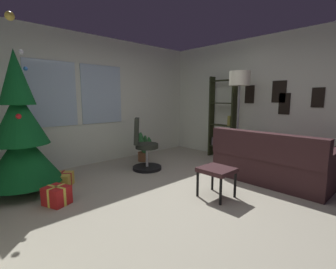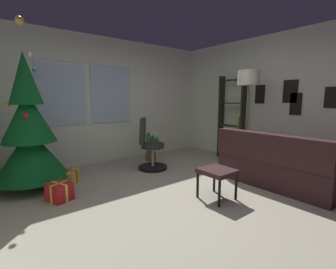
{
  "view_description": "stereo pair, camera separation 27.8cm",
  "coord_description": "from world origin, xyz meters",
  "px_view_note": "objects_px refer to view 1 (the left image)",
  "views": [
    {
      "loc": [
        -2.38,
        -2.18,
        1.38
      ],
      "look_at": [
        -0.15,
        0.18,
        0.88
      ],
      "focal_mm": 25.54,
      "sensor_mm": 36.0,
      "label": 1
    },
    {
      "loc": [
        -2.17,
        -2.36,
        1.38
      ],
      "look_at": [
        -0.15,
        0.18,
        0.88
      ],
      "focal_mm": 25.54,
      "sensor_mm": 36.0,
      "label": 2
    }
  ],
  "objects_px": {
    "gift_box_green": "(41,172)",
    "holiday_tree": "(21,136)",
    "couch": "(283,163)",
    "gift_box_blue": "(42,173)",
    "floor_lamp": "(240,84)",
    "bookshelf": "(222,123)",
    "gift_box_gold": "(61,180)",
    "potted_plant": "(144,148)",
    "gift_box_red": "(57,196)",
    "office_chair": "(144,150)",
    "footstool": "(217,172)"
  },
  "relations": [
    {
      "from": "couch",
      "to": "potted_plant",
      "type": "relative_size",
      "value": 2.74
    },
    {
      "from": "office_chair",
      "to": "floor_lamp",
      "type": "xyz_separation_m",
      "value": [
        1.59,
        -1.07,
        1.27
      ]
    },
    {
      "from": "footstool",
      "to": "gift_box_blue",
      "type": "height_order",
      "value": "footstool"
    },
    {
      "from": "gift_box_green",
      "to": "holiday_tree",
      "type": "bearing_deg",
      "value": -123.58
    },
    {
      "from": "gift_box_green",
      "to": "potted_plant",
      "type": "relative_size",
      "value": 0.53
    },
    {
      "from": "couch",
      "to": "gift_box_blue",
      "type": "distance_m",
      "value": 4.18
    },
    {
      "from": "couch",
      "to": "floor_lamp",
      "type": "relative_size",
      "value": 0.93
    },
    {
      "from": "gift_box_red",
      "to": "potted_plant",
      "type": "height_order",
      "value": "potted_plant"
    },
    {
      "from": "couch",
      "to": "gift_box_gold",
      "type": "xyz_separation_m",
      "value": [
        -2.88,
        2.27,
        -0.19
      ]
    },
    {
      "from": "holiday_tree",
      "to": "gift_box_gold",
      "type": "height_order",
      "value": "holiday_tree"
    },
    {
      "from": "gift_box_gold",
      "to": "gift_box_blue",
      "type": "height_order",
      "value": "gift_box_gold"
    },
    {
      "from": "gift_box_red",
      "to": "office_chair",
      "type": "distance_m",
      "value": 1.86
    },
    {
      "from": "potted_plant",
      "to": "holiday_tree",
      "type": "bearing_deg",
      "value": -174.8
    },
    {
      "from": "potted_plant",
      "to": "gift_box_green",
      "type": "bearing_deg",
      "value": 170.75
    },
    {
      "from": "bookshelf",
      "to": "office_chair",
      "type": "bearing_deg",
      "value": 166.18
    },
    {
      "from": "footstool",
      "to": "potted_plant",
      "type": "relative_size",
      "value": 0.68
    },
    {
      "from": "gift_box_red",
      "to": "bookshelf",
      "type": "relative_size",
      "value": 0.2
    },
    {
      "from": "couch",
      "to": "gift_box_gold",
      "type": "relative_size",
      "value": 3.92
    },
    {
      "from": "floor_lamp",
      "to": "bookshelf",
      "type": "bearing_deg",
      "value": 60.4
    },
    {
      "from": "gift_box_red",
      "to": "holiday_tree",
      "type": "bearing_deg",
      "value": 104.41
    },
    {
      "from": "holiday_tree",
      "to": "gift_box_red",
      "type": "xyz_separation_m",
      "value": [
        0.19,
        -0.75,
        -0.72
      ]
    },
    {
      "from": "holiday_tree",
      "to": "potted_plant",
      "type": "bearing_deg",
      "value": 5.2
    },
    {
      "from": "footstool",
      "to": "bookshelf",
      "type": "height_order",
      "value": "bookshelf"
    },
    {
      "from": "floor_lamp",
      "to": "potted_plant",
      "type": "relative_size",
      "value": 2.93
    },
    {
      "from": "gift_box_blue",
      "to": "office_chair",
      "type": "xyz_separation_m",
      "value": [
        1.6,
        -0.85,
        0.32
      ]
    },
    {
      "from": "footstool",
      "to": "bookshelf",
      "type": "distance_m",
      "value": 2.41
    },
    {
      "from": "holiday_tree",
      "to": "gift_box_green",
      "type": "relative_size",
      "value": 7.29
    },
    {
      "from": "office_chair",
      "to": "potted_plant",
      "type": "relative_size",
      "value": 1.55
    },
    {
      "from": "gift_box_blue",
      "to": "potted_plant",
      "type": "relative_size",
      "value": 0.6
    },
    {
      "from": "gift_box_blue",
      "to": "gift_box_green",
      "type": "bearing_deg",
      "value": -167.16
    },
    {
      "from": "couch",
      "to": "gift_box_red",
      "type": "height_order",
      "value": "couch"
    },
    {
      "from": "couch",
      "to": "bookshelf",
      "type": "bearing_deg",
      "value": 70.96
    },
    {
      "from": "footstool",
      "to": "potted_plant",
      "type": "distance_m",
      "value": 2.3
    },
    {
      "from": "gift_box_red",
      "to": "gift_box_gold",
      "type": "bearing_deg",
      "value": 66.39
    },
    {
      "from": "footstool",
      "to": "gift_box_gold",
      "type": "relative_size",
      "value": 0.98
    },
    {
      "from": "gift_box_gold",
      "to": "floor_lamp",
      "type": "height_order",
      "value": "floor_lamp"
    },
    {
      "from": "gift_box_green",
      "to": "potted_plant",
      "type": "height_order",
      "value": "potted_plant"
    },
    {
      "from": "couch",
      "to": "holiday_tree",
      "type": "height_order",
      "value": "holiday_tree"
    },
    {
      "from": "couch",
      "to": "holiday_tree",
      "type": "xyz_separation_m",
      "value": [
        -3.35,
        2.39,
        0.55
      ]
    },
    {
      "from": "couch",
      "to": "bookshelf",
      "type": "xyz_separation_m",
      "value": [
        0.56,
        1.62,
        0.53
      ]
    },
    {
      "from": "bookshelf",
      "to": "gift_box_red",
      "type": "bearing_deg",
      "value": 179.56
    },
    {
      "from": "holiday_tree",
      "to": "footstool",
      "type": "bearing_deg",
      "value": -46.92
    },
    {
      "from": "footstool",
      "to": "floor_lamp",
      "type": "distance_m",
      "value": 2.21
    },
    {
      "from": "office_chair",
      "to": "potted_plant",
      "type": "xyz_separation_m",
      "value": [
        0.39,
        0.52,
        -0.11
      ]
    },
    {
      "from": "footstool",
      "to": "potted_plant",
      "type": "xyz_separation_m",
      "value": [
        0.46,
        2.26,
        -0.07
      ]
    },
    {
      "from": "footstool",
      "to": "gift_box_red",
      "type": "relative_size",
      "value": 1.21
    },
    {
      "from": "holiday_tree",
      "to": "floor_lamp",
      "type": "xyz_separation_m",
      "value": [
        3.56,
        -1.37,
        0.82
      ]
    },
    {
      "from": "gift_box_gold",
      "to": "couch",
      "type": "bearing_deg",
      "value": -38.21
    },
    {
      "from": "floor_lamp",
      "to": "footstool",
      "type": "bearing_deg",
      "value": -158.06
    },
    {
      "from": "gift_box_blue",
      "to": "holiday_tree",
      "type": "bearing_deg",
      "value": -124.66
    }
  ]
}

